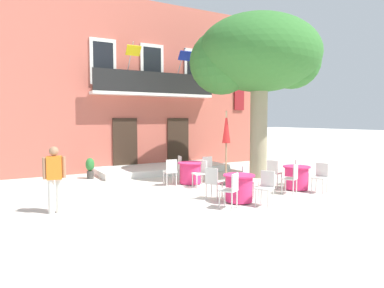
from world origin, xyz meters
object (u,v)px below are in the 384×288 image
Objects in this scene: plane_tree at (257,57)px; cafe_chair_front_1 at (209,167)px; cafe_chair_near_tree_1 at (300,170)px; cafe_table_middle at (239,188)px; cafe_chair_middle_3 at (266,186)px; cafe_chair_middle_1 at (213,181)px; ground_planter_left at (90,167)px; cafe_table_near_tree at (296,177)px; cafe_chair_front_0 at (201,172)px; cafe_chair_near_tree_2 at (274,171)px; cafe_table_front at (190,173)px; cafe_chair_front_2 at (182,166)px; cafe_chair_near_tree_3 at (292,177)px; cafe_umbrella at (226,137)px; cafe_chair_near_tree_0 at (321,176)px; cafe_chair_middle_2 at (231,188)px; cafe_chair_front_3 at (171,170)px; pedestrian_near_entrance at (54,176)px; cafe_chair_middle_0 at (248,179)px.

cafe_chair_front_1 is at bearing 179.33° from plane_tree.
cafe_chair_near_tree_1 reaches higher than cafe_table_middle.
cafe_chair_middle_1 is at bearing 123.75° from cafe_chair_middle_3.
cafe_table_near_tree is at bearing -45.16° from ground_planter_left.
cafe_chair_front_0 is at bearing 86.45° from cafe_table_middle.
ground_planter_left is at bearing 136.58° from cafe_chair_near_tree_2.
cafe_chair_near_tree_2 is at bearing -113.31° from plane_tree.
cafe_chair_near_tree_2 reaches higher than cafe_table_front.
cafe_chair_middle_3 reaches higher than ground_planter_left.
cafe_chair_front_2 reaches higher than cafe_table_middle.
cafe_chair_middle_3 is (-1.63, -0.67, 0.00)m from cafe_chair_near_tree_3.
cafe_umbrella is at bearing -70.79° from cafe_chair_front_1.
cafe_chair_middle_2 is at bearing -176.79° from cafe_chair_near_tree_0.
cafe_chair_near_tree_3 is at bearing -109.95° from plane_tree.
cafe_table_front is at bearing 122.39° from cafe_chair_near_tree_3.
cafe_chair_near_tree_0 and cafe_chair_middle_2 have the same top height.
cafe_chair_middle_1 is at bearing -86.14° from cafe_chair_front_3.
cafe_chair_front_2 is (0.09, 1.50, 0.00)m from cafe_chair_front_0.
pedestrian_near_entrance is (-7.48, 1.57, 0.38)m from cafe_chair_near_tree_0.
cafe_chair_front_0 is at bearing 10.90° from pedestrian_near_entrance.
cafe_chair_near_tree_2 is 1.77m from cafe_chair_middle_0.
cafe_chair_near_tree_1 reaches higher than ground_planter_left.
cafe_chair_near_tree_3 is 7.40m from ground_planter_left.
cafe_chair_front_2 is (-2.04, 2.62, 0.00)m from cafe_chair_near_tree_2.
plane_tree is 7.64m from ground_planter_left.
ground_planter_left is (-3.55, 2.80, -0.09)m from cafe_chair_front_1.
cafe_chair_middle_0 is at bearing -95.48° from cafe_chair_front_1.
cafe_umbrella is at bearing 74.78° from cafe_chair_middle_0.
cafe_chair_near_tree_1 is at bearing 14.76° from cafe_table_middle.
cafe_chair_near_tree_0 is 1.15× the size of ground_planter_left.
cafe_chair_middle_0 is at bearing -178.92° from cafe_table_near_tree.
ground_planter_left is (-2.21, 5.16, -0.09)m from cafe_chair_middle_1.
cafe_chair_front_2 is 1.00× the size of cafe_chair_front_3.
cafe_chair_front_3 is at bearing 134.38° from cafe_chair_front_0.
cafe_chair_front_0 is at bearing -178.80° from cafe_umbrella.
cafe_chair_near_tree_0 is at bearing -63.38° from cafe_chair_near_tree_2.
cafe_chair_front_2 is (-3.03, 2.86, 0.00)m from cafe_chair_near_tree_1.
cafe_table_near_tree is 2.00m from cafe_chair_middle_0.
ground_planter_left is at bearing 115.39° from cafe_chair_middle_3.
cafe_chair_front_0 is (0.59, 1.61, 0.00)m from cafe_chair_middle_1.
cafe_chair_middle_0 is 1.00× the size of cafe_chair_middle_1.
cafe_chair_front_3 reaches higher than ground_planter_left.
cafe_table_front is 1.09× the size of ground_planter_left.
cafe_chair_near_tree_1 is 1.00× the size of cafe_chair_front_0.
cafe_chair_middle_0 reaches higher than ground_planter_left.
cafe_chair_front_1 is (0.25, 2.57, 0.00)m from cafe_chair_middle_0.
cafe_chair_near_tree_2 is (-0.68, 1.35, 0.00)m from cafe_chair_near_tree_0.
cafe_table_front is at bearing 143.98° from cafe_umbrella.
cafe_chair_middle_0 is 6.30m from ground_planter_left.
cafe_chair_near_tree_0 is 0.36× the size of cafe_umbrella.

